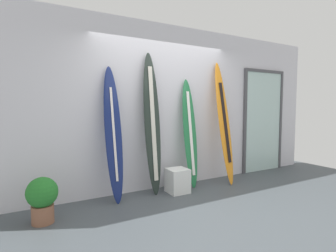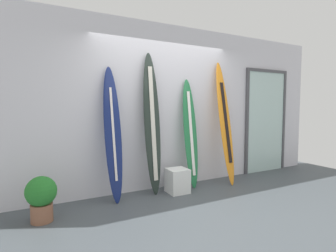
{
  "view_description": "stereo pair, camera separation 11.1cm",
  "coord_description": "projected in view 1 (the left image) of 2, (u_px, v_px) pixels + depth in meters",
  "views": [
    {
      "loc": [
        -2.2,
        -2.81,
        1.41
      ],
      "look_at": [
        -0.06,
        0.95,
        1.09
      ],
      "focal_mm": 28.38,
      "sensor_mm": 36.0,
      "label": 1
    },
    {
      "loc": [
        -2.1,
        -2.86,
        1.41
      ],
      "look_at": [
        -0.06,
        0.95,
        1.09
      ],
      "focal_mm": 28.38,
      "sensor_mm": 36.0,
      "label": 2
    }
  ],
  "objects": [
    {
      "name": "surfboard_emerald",
      "position": [
        190.0,
        134.0,
        4.62
      ],
      "size": [
        0.27,
        0.36,
        1.89
      ],
      "color": "#22703F",
      "rests_on": "ground"
    },
    {
      "name": "ground",
      "position": [
        206.0,
        211.0,
        3.62
      ],
      "size": [
        8.0,
        8.0,
        0.04
      ],
      "primitive_type": "cube",
      "color": "#444B4F"
    },
    {
      "name": "potted_plant",
      "position": [
        42.0,
        197.0,
        3.19
      ],
      "size": [
        0.37,
        0.37,
        0.56
      ],
      "color": "brown",
      "rests_on": "ground"
    },
    {
      "name": "surfboard_charcoal",
      "position": [
        152.0,
        124.0,
        4.25
      ],
      "size": [
        0.27,
        0.34,
        2.28
      ],
      "color": "#222D27",
      "rests_on": "ground"
    },
    {
      "name": "glass_door",
      "position": [
        263.0,
        119.0,
        5.77
      ],
      "size": [
        1.17,
        0.06,
        2.19
      ],
      "color": "silver",
      "rests_on": "ground"
    },
    {
      "name": "surfboard_navy",
      "position": [
        113.0,
        135.0,
        3.9
      ],
      "size": [
        0.26,
        0.42,
        2.01
      ],
      "color": "navy",
      "rests_on": "ground"
    },
    {
      "name": "wall_back",
      "position": [
        161.0,
        107.0,
        4.64
      ],
      "size": [
        7.2,
        0.2,
        2.8
      ],
      "primitive_type": "cube",
      "color": "silver",
      "rests_on": "ground"
    },
    {
      "name": "surfboard_sunset",
      "position": [
        224.0,
        123.0,
        4.86
      ],
      "size": [
        0.25,
        0.54,
        2.24
      ],
      "color": "orange",
      "rests_on": "ground"
    },
    {
      "name": "display_block_left",
      "position": [
        177.0,
        181.0,
        4.34
      ],
      "size": [
        0.33,
        0.33,
        0.39
      ],
      "color": "white",
      "rests_on": "ground"
    }
  ]
}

